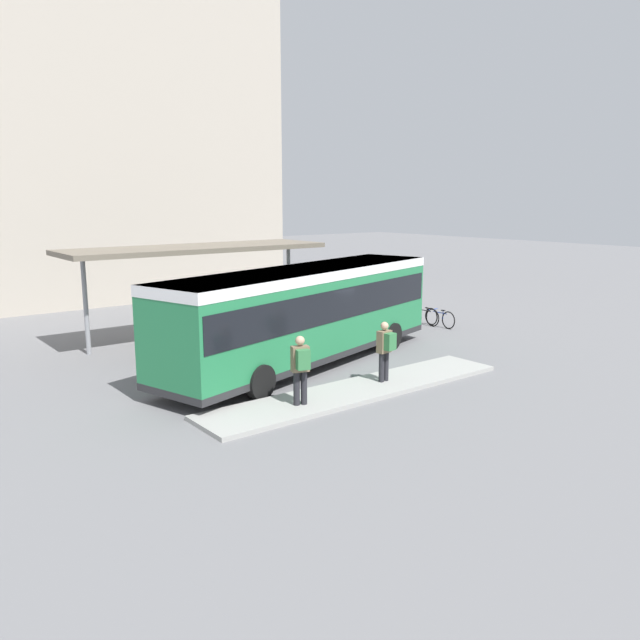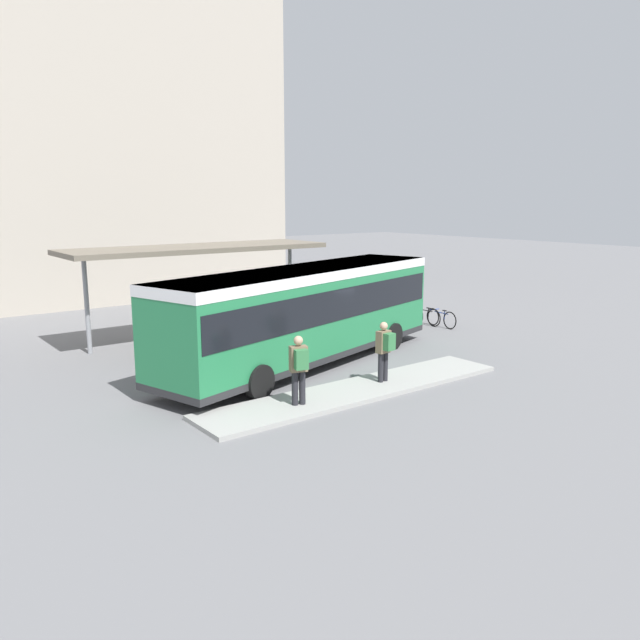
% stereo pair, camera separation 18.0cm
% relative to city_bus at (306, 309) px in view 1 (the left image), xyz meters
% --- Properties ---
extents(ground_plane, '(120.00, 120.00, 0.00)m').
position_rel_city_bus_xyz_m(ground_plane, '(-0.01, -0.00, -1.82)').
color(ground_plane, slate).
extents(curb_island, '(9.58, 1.80, 0.12)m').
position_rel_city_bus_xyz_m(curb_island, '(-0.60, -3.23, -1.76)').
color(curb_island, '#9E9E99').
rests_on(curb_island, ground_plane).
extents(city_bus, '(11.55, 5.42, 3.11)m').
position_rel_city_bus_xyz_m(city_bus, '(0.00, 0.00, 0.00)').
color(city_bus, '#237A47').
rests_on(city_bus, ground_plane).
extents(pedestrian_waiting, '(0.49, 0.54, 1.78)m').
position_rel_city_bus_xyz_m(pedestrian_waiting, '(-2.72, -3.41, -0.68)').
color(pedestrian_waiting, '#232328').
rests_on(pedestrian_waiting, curb_island).
extents(pedestrian_companion, '(0.44, 0.47, 1.73)m').
position_rel_city_bus_xyz_m(pedestrian_companion, '(0.39, -3.20, -0.71)').
color(pedestrian_companion, '#232328').
rests_on(pedestrian_companion, curb_island).
extents(bicycle_blue, '(0.48, 1.72, 0.74)m').
position_rel_city_bus_xyz_m(bicycle_blue, '(8.03, 1.45, -1.45)').
color(bicycle_blue, black).
rests_on(bicycle_blue, ground_plane).
extents(bicycle_black, '(0.48, 1.77, 0.76)m').
position_rel_city_bus_xyz_m(bicycle_black, '(7.88, 2.21, -1.44)').
color(bicycle_black, black).
rests_on(bicycle_black, ground_plane).
extents(bicycle_red, '(0.48, 1.55, 0.67)m').
position_rel_city_bus_xyz_m(bicycle_red, '(7.86, 2.97, -1.48)').
color(bicycle_red, black).
rests_on(bicycle_red, ground_plane).
extents(bicycle_orange, '(0.48, 1.68, 0.72)m').
position_rel_city_bus_xyz_m(bicycle_orange, '(7.78, 3.73, -1.46)').
color(bicycle_orange, black).
rests_on(bicycle_orange, ground_plane).
extents(station_shelter, '(9.89, 3.03, 3.51)m').
position_rel_city_bus_xyz_m(station_shelter, '(-0.84, 5.72, 1.55)').
color(station_shelter, '#706656').
rests_on(station_shelter, ground_plane).
extents(potted_planter_near_shelter, '(0.81, 0.81, 1.30)m').
position_rel_city_bus_xyz_m(potted_planter_near_shelter, '(-3.50, 3.44, -1.14)').
color(potted_planter_near_shelter, slate).
rests_on(potted_planter_near_shelter, ground_plane).
extents(potted_planter_far_side, '(0.89, 0.89, 1.33)m').
position_rel_city_bus_xyz_m(potted_planter_far_side, '(0.60, 3.23, -1.13)').
color(potted_planter_far_side, slate).
rests_on(potted_planter_far_side, ground_plane).
extents(station_building, '(20.60, 11.68, 16.77)m').
position_rel_city_bus_xyz_m(station_building, '(-0.92, 20.67, 6.56)').
color(station_building, '#B2A899').
rests_on(station_building, ground_plane).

